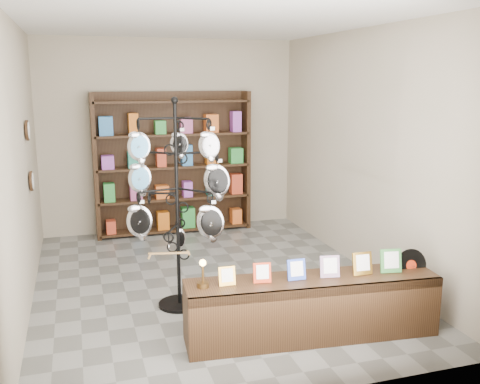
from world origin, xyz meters
The scene contains 6 objects.
ground centered at (0.00, 0.00, 0.00)m, with size 5.00×5.00×0.00m, color slate.
room_envelope centered at (0.00, 0.00, 1.85)m, with size 5.00×5.00×5.00m.
display_tree centered at (-0.48, -0.55, 1.28)m, with size 1.18×1.16×2.22m.
front_shelf centered at (0.58, -1.63, 0.29)m, with size 2.41×0.70×0.84m.
back_shelving centered at (0.00, 2.30, 1.03)m, with size 2.42×0.36×2.20m.
wall_clocks centered at (-1.97, 0.80, 1.50)m, with size 0.03×0.24×0.84m.
Camera 1 is at (-1.45, -5.88, 2.39)m, focal length 40.00 mm.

